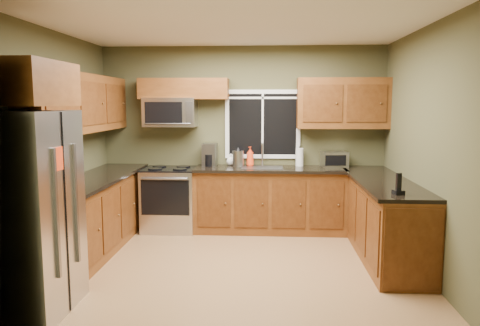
# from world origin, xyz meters

# --- Properties ---
(floor) EXTENTS (4.20, 4.20, 0.00)m
(floor) POSITION_xyz_m (0.00, 0.00, 0.00)
(floor) COLOR olive
(floor) RESTS_ON ground
(ceiling) EXTENTS (4.20, 4.20, 0.00)m
(ceiling) POSITION_xyz_m (0.00, 0.00, 2.70)
(ceiling) COLOR white
(ceiling) RESTS_ON back_wall
(back_wall) EXTENTS (4.20, 0.00, 4.20)m
(back_wall) POSITION_xyz_m (0.00, 1.80, 1.35)
(back_wall) COLOR #46452A
(back_wall) RESTS_ON ground
(front_wall) EXTENTS (4.20, 0.00, 4.20)m
(front_wall) POSITION_xyz_m (0.00, -1.80, 1.35)
(front_wall) COLOR #46452A
(front_wall) RESTS_ON ground
(left_wall) EXTENTS (0.00, 3.60, 3.60)m
(left_wall) POSITION_xyz_m (-2.10, 0.00, 1.35)
(left_wall) COLOR #46452A
(left_wall) RESTS_ON ground
(right_wall) EXTENTS (0.00, 3.60, 3.60)m
(right_wall) POSITION_xyz_m (2.10, 0.00, 1.35)
(right_wall) COLOR #46452A
(right_wall) RESTS_ON ground
(window) EXTENTS (1.12, 0.03, 1.02)m
(window) POSITION_xyz_m (0.30, 1.78, 1.55)
(window) COLOR white
(window) RESTS_ON back_wall
(base_cabinets_left) EXTENTS (0.60, 2.65, 0.90)m
(base_cabinets_left) POSITION_xyz_m (-1.80, 0.48, 0.45)
(base_cabinets_left) COLOR brown
(base_cabinets_left) RESTS_ON ground
(countertop_left) EXTENTS (0.65, 2.65, 0.04)m
(countertop_left) POSITION_xyz_m (-1.78, 0.48, 0.92)
(countertop_left) COLOR black
(countertop_left) RESTS_ON base_cabinets_left
(base_cabinets_back) EXTENTS (2.17, 0.60, 0.90)m
(base_cabinets_back) POSITION_xyz_m (0.42, 1.50, 0.45)
(base_cabinets_back) COLOR brown
(base_cabinets_back) RESTS_ON ground
(countertop_back) EXTENTS (2.17, 0.65, 0.04)m
(countertop_back) POSITION_xyz_m (0.42, 1.48, 0.92)
(countertop_back) COLOR black
(countertop_back) RESTS_ON base_cabinets_back
(base_cabinets_peninsula) EXTENTS (0.60, 2.52, 0.90)m
(base_cabinets_peninsula) POSITION_xyz_m (1.80, 0.54, 0.45)
(base_cabinets_peninsula) COLOR brown
(base_cabinets_peninsula) RESTS_ON ground
(countertop_peninsula) EXTENTS (0.65, 2.50, 0.04)m
(countertop_peninsula) POSITION_xyz_m (1.78, 0.55, 0.92)
(countertop_peninsula) COLOR black
(countertop_peninsula) RESTS_ON base_cabinets_peninsula
(upper_cabinets_left) EXTENTS (0.33, 2.65, 0.72)m
(upper_cabinets_left) POSITION_xyz_m (-1.94, 0.48, 1.86)
(upper_cabinets_left) COLOR brown
(upper_cabinets_left) RESTS_ON left_wall
(upper_cabinets_back_left) EXTENTS (1.30, 0.33, 0.30)m
(upper_cabinets_back_left) POSITION_xyz_m (-0.85, 1.64, 2.07)
(upper_cabinets_back_left) COLOR brown
(upper_cabinets_back_left) RESTS_ON back_wall
(upper_cabinets_back_right) EXTENTS (1.30, 0.33, 0.72)m
(upper_cabinets_back_right) POSITION_xyz_m (1.45, 1.64, 1.86)
(upper_cabinets_back_right) COLOR brown
(upper_cabinets_back_right) RESTS_ON back_wall
(upper_cabinet_over_fridge) EXTENTS (0.72, 0.90, 0.38)m
(upper_cabinet_over_fridge) POSITION_xyz_m (-1.74, -1.30, 2.03)
(upper_cabinet_over_fridge) COLOR brown
(upper_cabinet_over_fridge) RESTS_ON left_wall
(refrigerator) EXTENTS (0.74, 0.90, 1.80)m
(refrigerator) POSITION_xyz_m (-1.74, -1.30, 0.90)
(refrigerator) COLOR #B7B7BC
(refrigerator) RESTS_ON ground
(range) EXTENTS (0.76, 0.69, 0.94)m
(range) POSITION_xyz_m (-1.05, 1.47, 0.47)
(range) COLOR #B7B7BC
(range) RESTS_ON ground
(microwave) EXTENTS (0.76, 0.41, 0.42)m
(microwave) POSITION_xyz_m (-1.05, 1.61, 1.73)
(microwave) COLOR #B7B7BC
(microwave) RESTS_ON back_wall
(sink) EXTENTS (0.60, 0.42, 0.36)m
(sink) POSITION_xyz_m (0.30, 1.49, 0.95)
(sink) COLOR slate
(sink) RESTS_ON countertop_back
(toaster_oven) EXTENTS (0.39, 0.33, 0.22)m
(toaster_oven) POSITION_xyz_m (1.35, 1.62, 1.05)
(toaster_oven) COLOR #B7B7BC
(toaster_oven) RESTS_ON countertop_back
(coffee_maker) EXTENTS (0.21, 0.28, 0.33)m
(coffee_maker) POSITION_xyz_m (-0.48, 1.64, 1.09)
(coffee_maker) COLOR slate
(coffee_maker) RESTS_ON countertop_back
(kettle) EXTENTS (0.19, 0.19, 0.29)m
(kettle) POSITION_xyz_m (-0.05, 1.55, 1.07)
(kettle) COLOR #B7B7BC
(kettle) RESTS_ON countertop_back
(paper_towel_roll) EXTENTS (0.15, 0.15, 0.29)m
(paper_towel_roll) POSITION_xyz_m (0.85, 1.68, 1.07)
(paper_towel_roll) COLOR white
(paper_towel_roll) RESTS_ON countertop_back
(soap_bottle_a) EXTENTS (0.14, 0.14, 0.29)m
(soap_bottle_a) POSITION_xyz_m (0.12, 1.65, 1.08)
(soap_bottle_a) COLOR #EB3E16
(soap_bottle_a) RESTS_ON countertop_back
(soap_bottle_c) EXTENTS (0.16, 0.16, 0.17)m
(soap_bottle_c) POSITION_xyz_m (-0.17, 1.70, 1.03)
(soap_bottle_c) COLOR white
(soap_bottle_c) RESTS_ON countertop_back
(cordless_phone) EXTENTS (0.12, 0.12, 0.22)m
(cordless_phone) POSITION_xyz_m (1.72, -0.43, 1.01)
(cordless_phone) COLOR black
(cordless_phone) RESTS_ON countertop_peninsula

